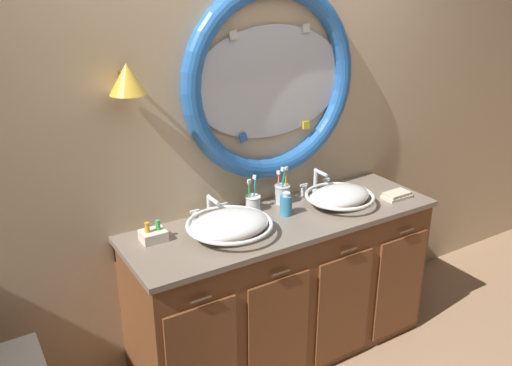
{
  "coord_description": "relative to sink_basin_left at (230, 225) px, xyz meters",
  "views": [
    {
      "loc": [
        -1.42,
        -1.84,
        2.11
      ],
      "look_at": [
        -0.13,
        0.25,
        1.13
      ],
      "focal_mm": 36.96,
      "sensor_mm": 36.0,
      "label": 1
    }
  ],
  "objects": [
    {
      "name": "toiletry_basket",
      "position": [
        -0.35,
        0.15,
        -0.03
      ],
      "size": [
        0.12,
        0.1,
        0.1
      ],
      "color": "beige",
      "rests_on": "vanity_counter"
    },
    {
      "name": "back_wall_assembly",
      "position": [
        0.3,
        0.33,
        0.39
      ],
      "size": [
        6.4,
        0.26,
        2.6
      ],
      "color": "#D6B78E",
      "rests_on": "ground_plane"
    },
    {
      "name": "toothbrush_holder_right",
      "position": [
        0.45,
        0.2,
        0.0
      ],
      "size": [
        0.09,
        0.09,
        0.23
      ],
      "color": "silver",
      "rests_on": "vanity_counter"
    },
    {
      "name": "vanity_counter",
      "position": [
        0.36,
        0.03,
        -0.5
      ],
      "size": [
        1.77,
        0.59,
        0.88
      ],
      "color": "brown",
      "rests_on": "ground_plane"
    },
    {
      "name": "faucet_set_right",
      "position": [
        0.71,
        0.22,
        0.0
      ],
      "size": [
        0.22,
        0.13,
        0.15
      ],
      "color": "silver",
      "rests_on": "vanity_counter"
    },
    {
      "name": "faucet_set_left",
      "position": [
        0.0,
        0.22,
        -0.0
      ],
      "size": [
        0.22,
        0.13,
        0.14
      ],
      "color": "silver",
      "rests_on": "vanity_counter"
    },
    {
      "name": "soap_dispenser",
      "position": [
        0.38,
        0.05,
        0.0
      ],
      "size": [
        0.07,
        0.07,
        0.14
      ],
      "color": "#388EBC",
      "rests_on": "vanity_counter"
    },
    {
      "name": "folded_hand_towel",
      "position": [
        1.07,
        -0.1,
        -0.04
      ],
      "size": [
        0.17,
        0.1,
        0.04
      ],
      "color": "beige",
      "rests_on": "vanity_counter"
    },
    {
      "name": "toothbrush_holder_left",
      "position": [
        0.25,
        0.2,
        -0.01
      ],
      "size": [
        0.09,
        0.09,
        0.21
      ],
      "color": "white",
      "rests_on": "vanity_counter"
    },
    {
      "name": "sink_basin_right",
      "position": [
        0.71,
        0.0,
        -0.0
      ],
      "size": [
        0.4,
        0.4,
        0.11
      ],
      "color": "white",
      "rests_on": "vanity_counter"
    },
    {
      "name": "sink_basin_left",
      "position": [
        0.0,
        0.0,
        0.0
      ],
      "size": [
        0.44,
        0.44,
        0.12
      ],
      "color": "white",
      "rests_on": "vanity_counter"
    }
  ]
}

